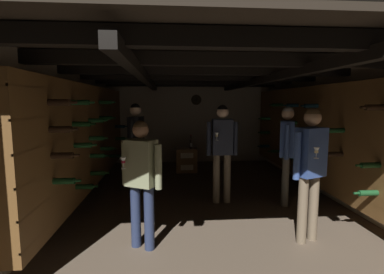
# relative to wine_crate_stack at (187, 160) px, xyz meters

# --- Properties ---
(ground_plane) EXTENTS (8.40, 8.40, 0.00)m
(ground_plane) POSITION_rel_wine_crate_stack_xyz_m (0.21, -1.97, -0.30)
(ground_plane) COLOR brown
(room_shell) EXTENTS (4.72, 6.52, 2.41)m
(room_shell) POSITION_rel_wine_crate_stack_xyz_m (0.20, -1.70, 1.13)
(room_shell) COLOR beige
(room_shell) RESTS_ON ground_plane
(wine_crate_stack) EXTENTS (0.52, 0.35, 0.60)m
(wine_crate_stack) POSITION_rel_wine_crate_stack_xyz_m (0.00, 0.00, 0.00)
(wine_crate_stack) COLOR brown
(wine_crate_stack) RESTS_ON ground_plane
(display_bottle) EXTENTS (0.08, 0.08, 0.35)m
(display_bottle) POSITION_rel_wine_crate_stack_xyz_m (0.11, -0.04, 0.44)
(display_bottle) COLOR black
(display_bottle) RESTS_ON wine_crate_stack
(person_host_center) EXTENTS (0.54, 0.33, 1.71)m
(person_host_center) POSITION_rel_wine_crate_stack_xyz_m (0.47, -2.27, 0.74)
(person_host_center) COLOR brown
(person_host_center) RESTS_ON ground_plane
(person_guest_near_left) EXTENTS (0.48, 0.36, 1.55)m
(person_guest_near_left) POSITION_rel_wine_crate_stack_xyz_m (-0.77, -3.77, 0.62)
(person_guest_near_left) COLOR #232D4C
(person_guest_near_left) RESTS_ON ground_plane
(person_guest_mid_right) EXTENTS (0.33, 0.51, 1.68)m
(person_guest_mid_right) POSITION_rel_wine_crate_stack_xyz_m (1.54, -2.45, 0.72)
(person_guest_mid_right) COLOR #4C473D
(person_guest_mid_right) RESTS_ON ground_plane
(person_guest_near_right) EXTENTS (0.51, 0.41, 1.69)m
(person_guest_near_right) POSITION_rel_wine_crate_stack_xyz_m (1.29, -3.77, 0.73)
(person_guest_near_right) COLOR brown
(person_guest_near_right) RESTS_ON ground_plane
(person_guest_mid_left) EXTENTS (0.33, 0.53, 1.73)m
(person_guest_mid_left) POSITION_rel_wine_crate_stack_xyz_m (-1.06, -1.67, 0.76)
(person_guest_mid_left) COLOR brown
(person_guest_mid_left) RESTS_ON ground_plane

